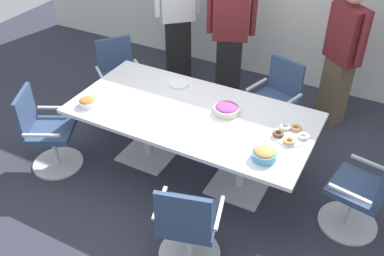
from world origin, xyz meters
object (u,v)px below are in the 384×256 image
at_px(office_chair_3, 120,80).
at_px(office_chair_4, 46,134).
at_px(office_chair_0, 188,227).
at_px(snack_bowl_candy_mix, 227,109).
at_px(snack_bowl_pretzels, 87,102).
at_px(person_standing_1, 231,33).
at_px(person_standing_2, 342,54).
at_px(conference_table, 192,122).
at_px(donut_platter, 290,134).
at_px(plate_stack, 178,84).
at_px(office_chair_2, 275,104).
at_px(office_chair_1, 362,195).
at_px(person_standing_0, 178,13).
at_px(snack_bowl_cookies, 264,154).

height_order(office_chair_3, office_chair_4, same).
xyz_separation_m(office_chair_0, snack_bowl_candy_mix, (-0.21, 1.19, 0.39)).
height_order(office_chair_0, snack_bowl_pretzels, office_chair_0).
bearing_deg(person_standing_1, office_chair_0, 87.28).
bearing_deg(person_standing_2, conference_table, 98.40).
height_order(conference_table, snack_bowl_candy_mix, snack_bowl_candy_mix).
bearing_deg(donut_platter, snack_bowl_candy_mix, 173.73).
xyz_separation_m(person_standing_2, donut_platter, (-0.09, -1.60, -0.12)).
xyz_separation_m(conference_table, office_chair_3, (-1.37, 0.65, -0.22)).
distance_m(office_chair_0, donut_platter, 1.26).
height_order(conference_table, person_standing_1, person_standing_1).
bearing_deg(snack_bowl_pretzels, plate_stack, 51.52).
bearing_deg(office_chair_2, office_chair_3, 29.10).
relative_size(person_standing_2, snack_bowl_pretzels, 9.58).
distance_m(person_standing_1, snack_bowl_pretzels, 2.10).
bearing_deg(office_chair_1, plate_stack, 89.72).
bearing_deg(office_chair_0, snack_bowl_candy_mix, 84.81).
xyz_separation_m(person_standing_1, snack_bowl_candy_mix, (0.60, -1.45, -0.11)).
height_order(office_chair_1, person_standing_2, person_standing_2).
relative_size(snack_bowl_candy_mix, donut_platter, 0.77).
height_order(office_chair_1, snack_bowl_candy_mix, office_chair_1).
xyz_separation_m(office_chair_1, office_chair_3, (-3.08, 0.67, 0.00)).
bearing_deg(office_chair_1, office_chair_0, 141.68).
distance_m(office_chair_2, plate_stack, 1.18).
bearing_deg(person_standing_0, snack_bowl_pretzels, 51.35).
bearing_deg(office_chair_2, person_standing_1, -15.69).
relative_size(person_standing_0, snack_bowl_candy_mix, 7.37).
relative_size(office_chair_0, snack_bowl_cookies, 4.26).
distance_m(office_chair_4, plate_stack, 1.49).
distance_m(snack_bowl_cookies, plate_stack, 1.43).
distance_m(conference_table, office_chair_3, 1.54).
bearing_deg(donut_platter, office_chair_3, 165.98).
relative_size(office_chair_3, snack_bowl_pretzels, 5.12).
bearing_deg(office_chair_4, office_chair_0, 50.81).
bearing_deg(office_chair_2, snack_bowl_candy_mix, 93.52).
xyz_separation_m(office_chair_2, person_standing_2, (0.54, 0.62, 0.48)).
bearing_deg(person_standing_2, snack_bowl_candy_mix, 104.56).
height_order(office_chair_3, snack_bowl_pretzels, office_chair_3).
relative_size(conference_table, person_standing_2, 1.41).
height_order(person_standing_0, donut_platter, person_standing_0).
relative_size(office_chair_1, snack_bowl_cookies, 4.26).
bearing_deg(snack_bowl_cookies, office_chair_1, 21.79).
bearing_deg(person_standing_1, conference_table, 80.66).
xyz_separation_m(person_standing_1, donut_platter, (1.27, -1.52, -0.13)).
bearing_deg(snack_bowl_pretzels, office_chair_3, 110.74).
bearing_deg(office_chair_2, plate_stack, 54.17).
height_order(office_chair_2, snack_bowl_pretzels, office_chair_2).
bearing_deg(snack_bowl_cookies, person_standing_2, 84.48).
relative_size(snack_bowl_candy_mix, snack_bowl_cookies, 1.19).
bearing_deg(office_chair_1, snack_bowl_candy_mix, 94.12).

